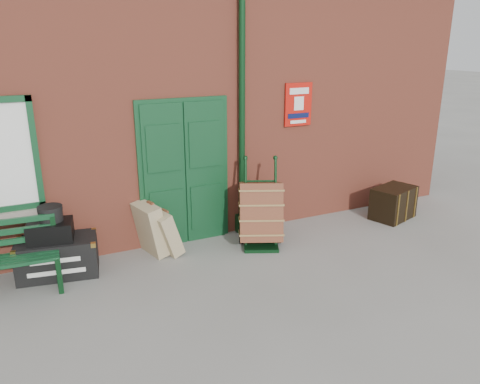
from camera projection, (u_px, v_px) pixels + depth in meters
ground at (244, 276)px, 6.35m from camera, size 80.00×80.00×0.00m
station_building at (162, 91)px, 8.67m from camera, size 10.30×4.30×4.36m
houdini_trunk at (58, 257)px, 6.34m from camera, size 1.11×0.74×0.52m
strongbox at (50, 231)px, 6.20m from camera, size 0.63×0.50×0.26m
hatbox at (50, 214)px, 6.17m from camera, size 0.36×0.36×0.21m
suitcase_back at (151, 229)px, 6.91m from camera, size 0.47×0.62×0.80m
suitcase_front at (165, 233)px, 6.92m from camera, size 0.50×0.58×0.69m
porter_trolley at (261, 213)px, 7.21m from camera, size 0.88×0.90×1.34m
dark_trunk at (393, 203)px, 8.36m from camera, size 0.91×0.74×0.57m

